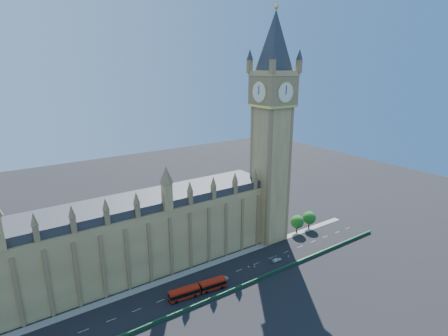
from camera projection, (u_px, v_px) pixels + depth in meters
ground at (212, 281)px, 124.31m from camera, size 400.00×400.00×0.00m
palace_westminster at (120, 240)px, 124.52m from camera, size 120.00×20.00×28.00m
elizabeth_tower at (272, 115)px, 140.79m from camera, size 20.59×20.59×105.00m
bridge_parapet at (227, 292)px, 116.98m from camera, size 160.00×0.60×1.20m
kerb_north at (199, 268)px, 131.85m from camera, size 160.00×3.00×0.16m
tree_east_near at (297, 221)px, 158.89m from camera, size 6.00×6.00×8.50m
tree_east_far at (310, 217)px, 163.19m from camera, size 6.00×6.00×8.50m
red_bus at (198, 289)px, 116.58m from camera, size 20.27×5.10×3.41m
car_grey at (211, 284)px, 121.14m from camera, size 4.34×2.22×1.41m
car_silver at (222, 279)px, 123.98m from camera, size 4.69×2.01×1.50m
car_white at (277, 260)px, 136.62m from camera, size 4.36×1.81×1.26m
cone_a at (277, 256)px, 139.98m from camera, size 0.44×0.44×0.64m
cone_b at (249, 267)px, 132.27m from camera, size 0.49×0.49×0.75m
cone_c at (255, 267)px, 132.25m from camera, size 0.59×0.59×0.80m
cone_d at (288, 256)px, 139.84m from camera, size 0.53×0.53×0.67m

